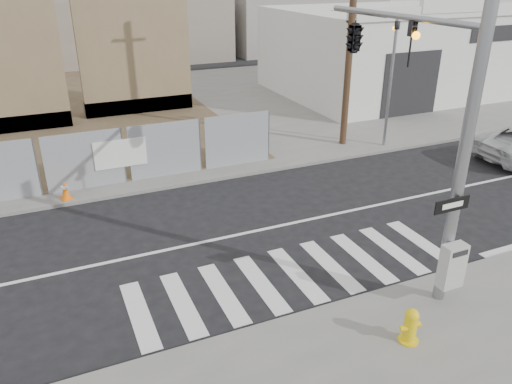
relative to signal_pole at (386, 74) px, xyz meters
name	(u,v)px	position (x,y,z in m)	size (l,w,h in m)	color
ground	(257,231)	(-2.49, 2.05, -4.78)	(100.00, 100.00, 0.00)	black
sidewalk_far	(150,113)	(-2.49, 16.05, -4.72)	(50.00, 20.00, 0.12)	slate
signal_pole	(386,74)	(0.00, 0.00, 0.00)	(0.96, 5.87, 7.00)	gray
far_signal_pole	(392,66)	(5.51, 6.65, -1.30)	(0.16, 0.20, 5.60)	gray
concrete_wall_right	(134,49)	(-2.99, 16.13, -1.40)	(5.50, 1.30, 8.00)	#766147
auto_shop	(384,51)	(11.50, 15.01, -2.25)	(12.00, 10.20, 5.95)	silver
utility_pole_right	(352,20)	(4.01, 7.55, 0.42)	(1.60, 0.28, 10.00)	#4A3222
fire_hydrant	(410,326)	(-1.62, -3.68, -4.27)	(0.52, 0.52, 0.79)	yellow
traffic_cone_c	(65,190)	(-7.48, 6.38, -4.34)	(0.45, 0.45, 0.66)	orange
traffic_cone_d	(150,165)	(-4.45, 7.33, -4.28)	(0.50, 0.50, 0.77)	#E04D0B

